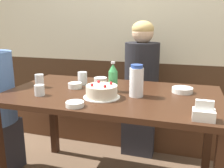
{
  "coord_description": "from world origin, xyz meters",
  "views": [
    {
      "loc": [
        0.5,
        -1.6,
        1.25
      ],
      "look_at": [
        -0.01,
        0.05,
        0.82
      ],
      "focal_mm": 40.0,
      "sensor_mm": 36.0,
      "label": 1
    }
  ],
  "objects_px": {
    "bench_seat": "(135,121)",
    "water_pitcher": "(136,81)",
    "birthday_cake": "(102,92)",
    "bowl_soup_white": "(182,90)",
    "bowl_rice_small": "(101,80)",
    "napkin_holder": "(204,113)",
    "glass_tumbler_short": "(39,81)",
    "glass_water_tall": "(40,90)",
    "bowl_side_dish": "(75,85)",
    "soju_bottle": "(113,77)",
    "bowl_sauce_shallow": "(75,104)",
    "glass_shot_small": "(83,78)",
    "person_pale_blue_shirt": "(141,91)"
  },
  "relations": [
    {
      "from": "glass_shot_small",
      "to": "person_pale_blue_shirt",
      "type": "height_order",
      "value": "person_pale_blue_shirt"
    },
    {
      "from": "birthday_cake",
      "to": "napkin_holder",
      "type": "bearing_deg",
      "value": -18.93
    },
    {
      "from": "birthday_cake",
      "to": "bowl_side_dish",
      "type": "bearing_deg",
      "value": 148.31
    },
    {
      "from": "bench_seat",
      "to": "bowl_rice_small",
      "type": "xyz_separation_m",
      "value": [
        -0.18,
        -0.56,
        0.56
      ]
    },
    {
      "from": "glass_water_tall",
      "to": "glass_shot_small",
      "type": "bearing_deg",
      "value": 66.1
    },
    {
      "from": "bowl_rice_small",
      "to": "napkin_holder",
      "type": "bearing_deg",
      "value": -38.3
    },
    {
      "from": "birthday_cake",
      "to": "bench_seat",
      "type": "bearing_deg",
      "value": 88.3
    },
    {
      "from": "soju_bottle",
      "to": "bowl_sauce_shallow",
      "type": "xyz_separation_m",
      "value": [
        -0.12,
        -0.38,
        -0.09
      ]
    },
    {
      "from": "bowl_soup_white",
      "to": "soju_bottle",
      "type": "bearing_deg",
      "value": -166.48
    },
    {
      "from": "glass_water_tall",
      "to": "bowl_rice_small",
      "type": "bearing_deg",
      "value": 60.52
    },
    {
      "from": "bowl_soup_white",
      "to": "bowl_rice_small",
      "type": "distance_m",
      "value": 0.66
    },
    {
      "from": "napkin_holder",
      "to": "glass_tumbler_short",
      "type": "height_order",
      "value": "napkin_holder"
    },
    {
      "from": "bowl_sauce_shallow",
      "to": "person_pale_blue_shirt",
      "type": "height_order",
      "value": "person_pale_blue_shirt"
    },
    {
      "from": "soju_bottle",
      "to": "glass_tumbler_short",
      "type": "distance_m",
      "value": 0.57
    },
    {
      "from": "birthday_cake",
      "to": "bowl_soup_white",
      "type": "height_order",
      "value": "birthday_cake"
    },
    {
      "from": "bench_seat",
      "to": "water_pitcher",
      "type": "relative_size",
      "value": 12.35
    },
    {
      "from": "bowl_sauce_shallow",
      "to": "bowl_soup_white",
      "type": "bearing_deg",
      "value": 39.7
    },
    {
      "from": "bench_seat",
      "to": "bowl_rice_small",
      "type": "distance_m",
      "value": 0.81
    },
    {
      "from": "bowl_soup_white",
      "to": "bowl_rice_small",
      "type": "relative_size",
      "value": 1.35
    },
    {
      "from": "soju_bottle",
      "to": "glass_shot_small",
      "type": "height_order",
      "value": "soju_bottle"
    },
    {
      "from": "birthday_cake",
      "to": "bowl_side_dish",
      "type": "distance_m",
      "value": 0.32
    },
    {
      "from": "water_pitcher",
      "to": "bowl_side_dish",
      "type": "xyz_separation_m",
      "value": [
        -0.48,
        0.07,
        -0.08
      ]
    },
    {
      "from": "glass_tumbler_short",
      "to": "glass_shot_small",
      "type": "height_order",
      "value": "glass_shot_small"
    },
    {
      "from": "glass_tumbler_short",
      "to": "bowl_soup_white",
      "type": "bearing_deg",
      "value": 9.02
    },
    {
      "from": "bench_seat",
      "to": "glass_water_tall",
      "type": "distance_m",
      "value": 1.26
    },
    {
      "from": "glass_water_tall",
      "to": "bowl_soup_white",
      "type": "bearing_deg",
      "value": 21.15
    },
    {
      "from": "bowl_soup_white",
      "to": "bowl_sauce_shallow",
      "type": "height_order",
      "value": "bowl_soup_white"
    },
    {
      "from": "birthday_cake",
      "to": "bowl_sauce_shallow",
      "type": "xyz_separation_m",
      "value": [
        -0.09,
        -0.21,
        -0.03
      ]
    },
    {
      "from": "water_pitcher",
      "to": "glass_tumbler_short",
      "type": "bearing_deg",
      "value": 178.58
    },
    {
      "from": "water_pitcher",
      "to": "bowl_soup_white",
      "type": "bearing_deg",
      "value": 32.2
    },
    {
      "from": "water_pitcher",
      "to": "person_pale_blue_shirt",
      "type": "relative_size",
      "value": 0.17
    },
    {
      "from": "soju_bottle",
      "to": "napkin_holder",
      "type": "distance_m",
      "value": 0.7
    },
    {
      "from": "napkin_holder",
      "to": "bowl_soup_white",
      "type": "relative_size",
      "value": 0.76
    },
    {
      "from": "birthday_cake",
      "to": "soju_bottle",
      "type": "relative_size",
      "value": 1.13
    },
    {
      "from": "napkin_holder",
      "to": "birthday_cake",
      "type": "bearing_deg",
      "value": 161.07
    },
    {
      "from": "water_pitcher",
      "to": "bowl_side_dish",
      "type": "relative_size",
      "value": 2.09
    },
    {
      "from": "water_pitcher",
      "to": "bowl_side_dish",
      "type": "distance_m",
      "value": 0.49
    },
    {
      "from": "water_pitcher",
      "to": "bowl_sauce_shallow",
      "type": "distance_m",
      "value": 0.44
    },
    {
      "from": "bowl_side_dish",
      "to": "glass_shot_small",
      "type": "bearing_deg",
      "value": 83.82
    },
    {
      "from": "soju_bottle",
      "to": "glass_water_tall",
      "type": "xyz_separation_m",
      "value": [
        -0.44,
        -0.24,
        -0.06
      ]
    },
    {
      "from": "birthday_cake",
      "to": "glass_tumbler_short",
      "type": "xyz_separation_m",
      "value": [
        -0.54,
        0.11,
        0.01
      ]
    },
    {
      "from": "water_pitcher",
      "to": "bowl_rice_small",
      "type": "relative_size",
      "value": 2.0
    },
    {
      "from": "bench_seat",
      "to": "birthday_cake",
      "type": "distance_m",
      "value": 1.12
    },
    {
      "from": "birthday_cake",
      "to": "glass_shot_small",
      "type": "xyz_separation_m",
      "value": [
        -0.26,
        0.28,
        0.01
      ]
    },
    {
      "from": "bowl_side_dish",
      "to": "glass_shot_small",
      "type": "distance_m",
      "value": 0.12
    },
    {
      "from": "water_pitcher",
      "to": "bowl_rice_small",
      "type": "xyz_separation_m",
      "value": [
        -0.36,
        0.3,
        -0.08
      ]
    },
    {
      "from": "water_pitcher",
      "to": "bowl_soup_white",
      "type": "xyz_separation_m",
      "value": [
        0.29,
        0.18,
        -0.09
      ]
    },
    {
      "from": "bowl_sauce_shallow",
      "to": "glass_tumbler_short",
      "type": "distance_m",
      "value": 0.55
    },
    {
      "from": "birthday_cake",
      "to": "water_pitcher",
      "type": "relative_size",
      "value": 1.13
    },
    {
      "from": "birthday_cake",
      "to": "water_pitcher",
      "type": "distance_m",
      "value": 0.24
    }
  ]
}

